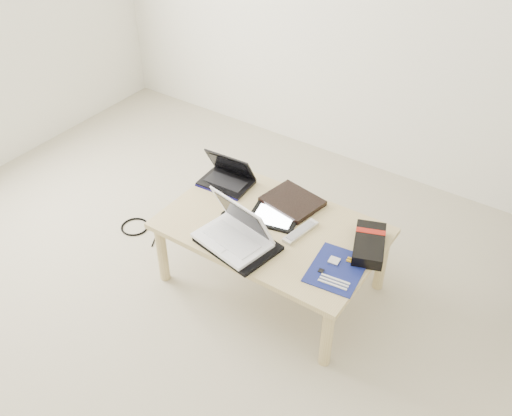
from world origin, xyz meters
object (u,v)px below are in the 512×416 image
Objects in this scene: netbook at (227,177)px; gpu_box at (369,244)px; coffee_table at (271,233)px; white_laptop at (235,232)px.

netbook reaches higher than gpu_box.
netbook is (-0.41, 0.18, 0.09)m from coffee_table.
white_laptop reaches higher than netbook.
coffee_table is 2.85× the size of white_laptop.
netbook is 0.75× the size of white_laptop.
gpu_box is at bearing 13.97° from coffee_table.
gpu_box is (0.56, 0.32, -0.04)m from white_laptop.
white_laptop reaches higher than coffee_table.
netbook is 0.92× the size of gpu_box.
white_laptop is at bearing -48.83° from netbook.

